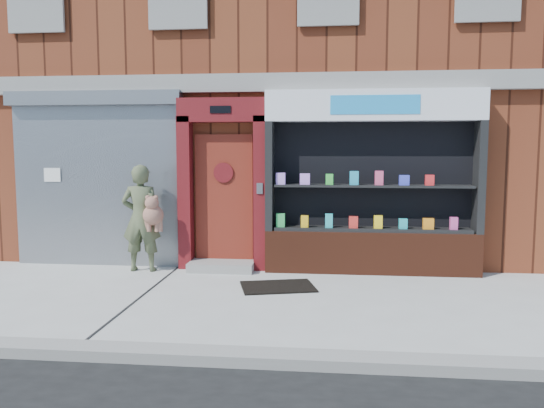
# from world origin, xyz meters

# --- Properties ---
(ground) EXTENTS (80.00, 80.00, 0.00)m
(ground) POSITION_xyz_m (0.00, 0.00, 0.00)
(ground) COLOR #9E9E99
(ground) RESTS_ON ground
(curb) EXTENTS (60.00, 0.30, 0.12)m
(curb) POSITION_xyz_m (0.00, -2.15, 0.06)
(curb) COLOR gray
(curb) RESTS_ON ground
(building) EXTENTS (12.00, 8.16, 8.00)m
(building) POSITION_xyz_m (-0.00, 5.99, 4.00)
(building) COLOR #602716
(building) RESTS_ON ground
(shutter_bay) EXTENTS (3.10, 0.30, 3.04)m
(shutter_bay) POSITION_xyz_m (-3.00, 1.93, 1.72)
(shutter_bay) COLOR gray
(shutter_bay) RESTS_ON ground
(red_door_bay) EXTENTS (1.52, 0.58, 2.90)m
(red_door_bay) POSITION_xyz_m (-0.75, 1.86, 1.46)
(red_door_bay) COLOR #550E12
(red_door_bay) RESTS_ON ground
(pharmacy_bay) EXTENTS (3.50, 0.41, 3.00)m
(pharmacy_bay) POSITION_xyz_m (1.75, 1.81, 1.37)
(pharmacy_bay) COLOR #532313
(pharmacy_bay) RESTS_ON ground
(woman) EXTENTS (0.75, 0.50, 1.80)m
(woman) POSITION_xyz_m (-2.06, 1.54, 0.91)
(woman) COLOR #4D5638
(woman) RESTS_ON ground
(doormat) EXTENTS (1.22, 0.99, 0.03)m
(doormat) POSITION_xyz_m (0.30, 0.69, 0.01)
(doormat) COLOR black
(doormat) RESTS_ON ground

